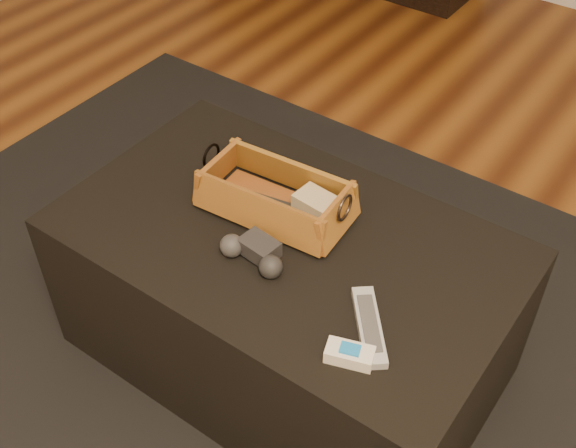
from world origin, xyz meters
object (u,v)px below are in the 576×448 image
Objects in this scene: ottoman at (286,299)px; tv_remote at (266,205)px; wicker_basket at (276,198)px; silver_remote at (369,326)px; game_controller at (254,253)px; cream_gadget at (350,354)px.

ottoman is 0.25m from tv_remote.
ottoman is 5.54× the size of tv_remote.
ottoman is at bearing -34.65° from tv_remote.
silver_remote is at bearing -26.04° from wicker_basket.
wicker_basket reaches higher than game_controller.
tv_remote is 0.51× the size of wicker_basket.
tv_remote reaches higher than ottoman.
wicker_basket is at bearing 30.87° from tv_remote.
silver_remote is (0.34, -0.17, -0.03)m from wicker_basket.
ottoman is 0.38m from silver_remote.
wicker_basket is 0.38m from silver_remote.
wicker_basket is at bearing 141.98° from ottoman.
tv_remote is 1.05× the size of silver_remote.
ottoman is 2.81× the size of wicker_basket.
wicker_basket is (-0.06, 0.05, 0.25)m from ottoman.
cream_gadget is (0.29, -0.20, 0.22)m from ottoman.
silver_remote is at bearing -33.65° from tv_remote.
wicker_basket is (0.02, 0.01, 0.02)m from tv_remote.
wicker_basket is 0.16m from game_controller.
silver_remote is (0.29, -0.02, -0.02)m from game_controller.
game_controller is at bearing -69.54° from wicker_basket.
wicker_basket is at bearing 110.46° from game_controller.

